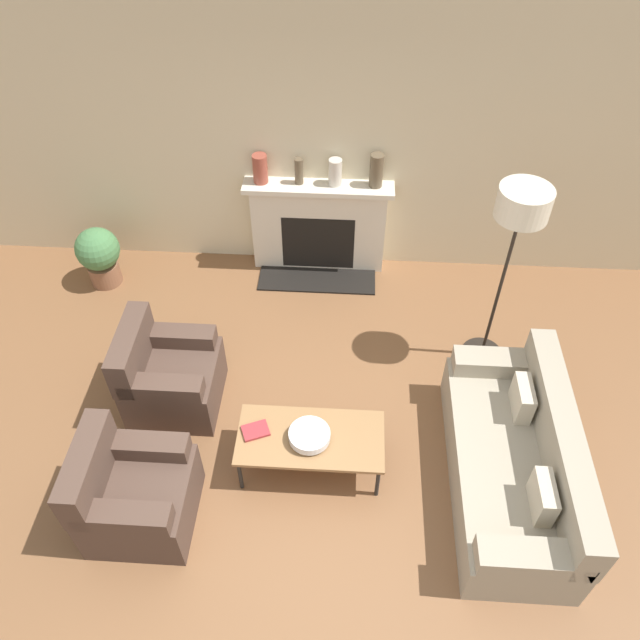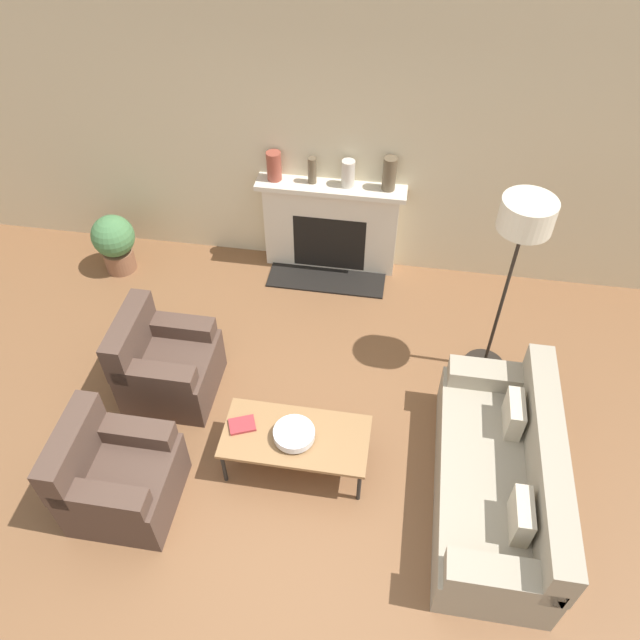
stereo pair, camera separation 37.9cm
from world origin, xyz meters
name	(u,v)px [view 2 (the right image)]	position (x,y,z in m)	size (l,w,h in m)	color
ground_plane	(275,498)	(0.00, 0.00, 0.00)	(18.00, 18.00, 0.00)	brown
wall_back	(332,138)	(0.00, 2.99, 1.45)	(18.00, 0.06, 2.90)	beige
fireplace	(330,228)	(0.02, 2.85, 0.50)	(1.50, 0.59, 1.03)	beige
couch	(501,478)	(1.70, 0.27, 0.30)	(0.82, 1.89, 0.80)	#9E937F
armchair_near	(117,477)	(-1.15, -0.19, 0.33)	(0.76, 0.74, 0.85)	#4C382D
armchair_far	(165,365)	(-1.15, 0.92, 0.33)	(0.76, 0.74, 0.85)	#4C382D
coffee_table	(296,438)	(0.11, 0.34, 0.36)	(1.14, 0.56, 0.39)	olive
bowl	(294,434)	(0.11, 0.32, 0.44)	(0.32, 0.32, 0.09)	silver
book	(242,425)	(-0.32, 0.36, 0.40)	(0.24, 0.22, 0.02)	#9E2D33
floor_lamp	(522,234)	(1.65, 1.63, 1.55)	(0.42, 0.42, 1.85)	black
mantel_vase_left	(274,166)	(-0.55, 2.86, 1.17)	(0.14, 0.14, 0.29)	brown
mantel_vase_center_left	(312,170)	(-0.17, 2.86, 1.16)	(0.08, 0.08, 0.27)	brown
mantel_vase_center_right	(348,173)	(0.18, 2.86, 1.16)	(0.13, 0.13, 0.27)	beige
mantel_vase_right	(389,174)	(0.58, 2.86, 1.20)	(0.13, 0.13, 0.34)	brown
potted_plant	(114,241)	(-2.22, 2.44, 0.37)	(0.45, 0.45, 0.66)	brown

